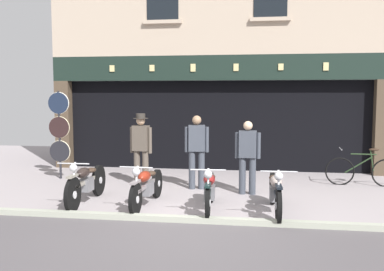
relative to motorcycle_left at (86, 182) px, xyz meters
The scene contains 12 objects.
ground 3.03m from the motorcycle_left, 42.59° to the right, with size 21.59×22.00×0.18m.
shop_facade 6.48m from the motorcycle_left, 69.61° to the left, with size 9.89×4.42×6.74m.
motorcycle_left is the anchor object (origin of this frame).
motorcycle_center_left 1.26m from the motorcycle_left, ahead, with size 0.62×2.04×0.90m.
motorcycle_center 2.53m from the motorcycle_left, ahead, with size 0.62×1.91×0.90m.
motorcycle_center_right 3.75m from the motorcycle_left, ahead, with size 0.62×2.02×0.91m.
salesman_left 2.01m from the motorcycle_left, 70.41° to the left, with size 0.55×0.36×1.75m.
shopkeeper_center 2.67m from the motorcycle_left, 39.29° to the left, with size 0.56×0.27×1.72m.
salesman_right 3.49m from the motorcycle_left, 22.08° to the left, with size 0.56×0.25×1.62m.
tyre_sign_pole 3.02m from the motorcycle_left, 125.49° to the left, with size 0.57×0.06×2.29m.
advert_board_near 5.96m from the motorcycle_left, 48.75° to the left, with size 0.70×0.03×1.11m.
leaning_bicycle 6.50m from the motorcycle_left, 23.50° to the left, with size 1.75×0.50×0.94m.
Camera 1 is at (1.15, -7.04, 2.19)m, focal length 40.01 mm.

